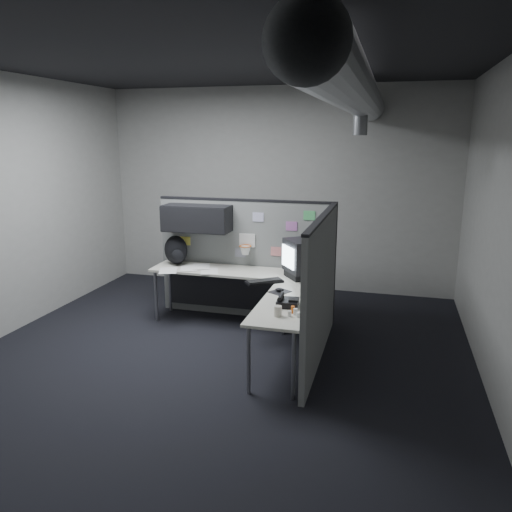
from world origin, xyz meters
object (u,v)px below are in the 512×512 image
(phone, at_px, (287,302))
(keyboard, at_px, (264,282))
(desk, at_px, (250,287))
(monitor, at_px, (304,258))
(backpack, at_px, (176,250))

(phone, bearing_deg, keyboard, 126.47)
(keyboard, height_order, phone, phone)
(desk, height_order, monitor, monitor)
(backpack, bearing_deg, phone, -47.71)
(monitor, xyz_separation_m, phone, (0.02, -1.10, -0.20))
(monitor, height_order, keyboard, monitor)
(monitor, distance_m, phone, 1.12)
(monitor, relative_size, keyboard, 1.29)
(desk, distance_m, keyboard, 0.33)
(keyboard, xyz_separation_m, phone, (0.43, -0.73, 0.02))
(backpack, bearing_deg, desk, -30.40)
(phone, bearing_deg, desk, 132.06)
(phone, relative_size, backpack, 0.64)
(desk, relative_size, monitor, 3.94)
(desk, height_order, phone, phone)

